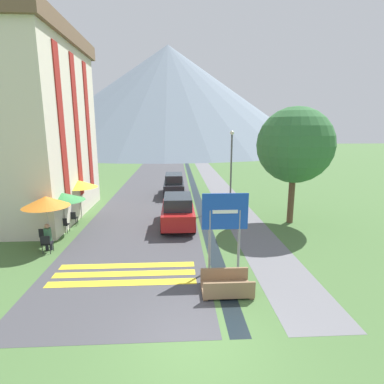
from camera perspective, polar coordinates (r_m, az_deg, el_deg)
ground_plane at (r=27.47m, az=-2.01°, el=0.48°), size 160.00×160.00×0.00m
road at (r=37.37m, az=-6.16°, el=3.52°), size 6.40×60.00×0.01m
footpath at (r=37.53m, az=3.20°, el=3.61°), size 2.20×60.00×0.01m
drainage_channel at (r=37.35m, az=-0.47°, el=3.59°), size 0.60×60.00×0.00m
crosswalk_marking at (r=12.27m, az=-12.64°, el=-14.95°), size 5.44×1.84×0.01m
mountain_distant at (r=86.68m, az=-4.47°, el=17.43°), size 78.25×78.25×27.30m
hotel_building at (r=20.90m, az=-29.01°, el=11.98°), size 6.31×9.39×11.18m
road_sign at (r=11.50m, az=6.28°, el=-5.32°), size 1.76×0.11×3.14m
footbridge at (r=10.79m, az=6.59°, el=-17.40°), size 1.70×1.10×0.65m
parked_car_near at (r=17.13m, az=-2.70°, el=-3.55°), size 1.89×4.26×1.82m
parked_car_far at (r=25.09m, az=-3.46°, el=1.47°), size 1.71×4.55×1.82m
cafe_chair_far_right at (r=18.52m, az=-21.74°, el=-4.50°), size 0.40×0.40×0.85m
cafe_chair_near_left at (r=16.11m, az=-26.30°, el=-7.34°), size 0.40×0.40×0.85m
cafe_chair_nearest at (r=15.06m, az=-25.97°, el=-8.63°), size 0.40×0.40×0.85m
cafe_chair_middle at (r=17.45m, az=-23.18°, el=-5.61°), size 0.40×0.40×0.85m
cafe_umbrella_front_orange at (r=15.27m, az=-26.08°, el=-1.63°), size 2.10×2.10×2.48m
cafe_umbrella_middle_green at (r=17.14m, az=-23.40°, el=-0.84°), size 2.25×2.25×2.20m
cafe_umbrella_rear_yellow at (r=19.58m, az=-20.71°, el=1.44°), size 2.20×2.20×2.39m
person_seated_near at (r=15.34m, az=-25.76°, el=-7.51°), size 0.32×0.32×1.26m
person_seated_far at (r=17.06m, az=-24.82°, el=-5.46°), size 0.32×0.32×1.29m
person_standing_terrace at (r=18.25m, az=-23.52°, el=-3.06°), size 0.32×0.32×1.84m
streetlamp at (r=21.09m, az=7.48°, el=5.55°), size 0.28×0.28×5.35m
tree_by_path at (r=18.12m, az=19.02°, el=8.41°), size 4.30×4.30×6.73m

